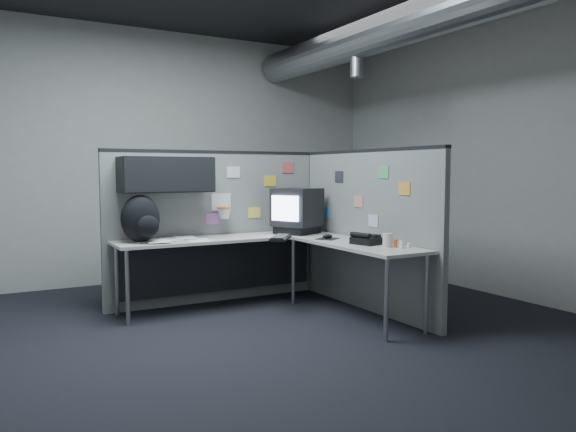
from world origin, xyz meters
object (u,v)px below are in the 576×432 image
backpack (141,219)px  desk (261,250)px  monitor (297,210)px  keyboard (281,238)px  phone (366,240)px

backpack → desk: bearing=-6.2°
monitor → keyboard: 0.62m
desk → monitor: 0.70m
keyboard → monitor: bearing=37.2°
phone → backpack: backpack is taller
monitor → backpack: 1.69m
desk → monitor: bearing=21.7°
monitor → phone: bearing=-65.1°
desk → backpack: 1.21m
desk → monitor: monitor is taller
desk → phone: (0.66, -0.88, 0.16)m
phone → backpack: bearing=144.4°
monitor → phone: size_ratio=2.03×
monitor → phone: 1.13m
phone → monitor: bearing=92.5°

